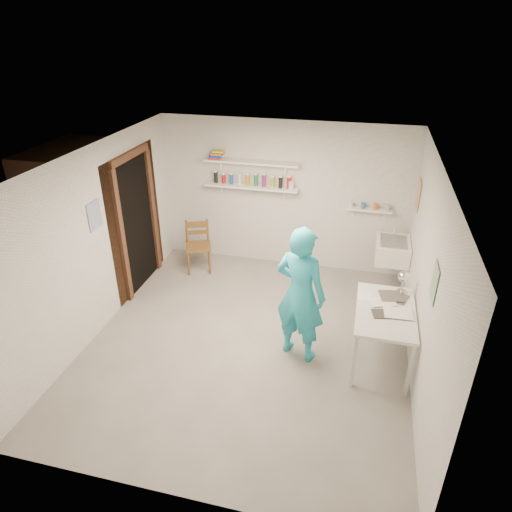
% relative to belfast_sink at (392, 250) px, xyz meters
% --- Properties ---
extents(floor, '(4.00, 4.50, 0.02)m').
position_rel_belfast_sink_xyz_m(floor, '(-1.75, -1.70, -0.71)').
color(floor, slate).
rests_on(floor, ground).
extents(ceiling, '(4.00, 4.50, 0.02)m').
position_rel_belfast_sink_xyz_m(ceiling, '(-1.75, -1.70, 1.71)').
color(ceiling, silver).
rests_on(ceiling, wall_back).
extents(wall_back, '(4.00, 0.02, 2.40)m').
position_rel_belfast_sink_xyz_m(wall_back, '(-1.75, 0.56, 0.50)').
color(wall_back, silver).
rests_on(wall_back, ground).
extents(wall_front, '(4.00, 0.02, 2.40)m').
position_rel_belfast_sink_xyz_m(wall_front, '(-1.75, -3.96, 0.50)').
color(wall_front, silver).
rests_on(wall_front, ground).
extents(wall_left, '(0.02, 4.50, 2.40)m').
position_rel_belfast_sink_xyz_m(wall_left, '(-3.76, -1.70, 0.50)').
color(wall_left, silver).
rests_on(wall_left, ground).
extents(wall_right, '(0.02, 4.50, 2.40)m').
position_rel_belfast_sink_xyz_m(wall_right, '(0.26, -1.70, 0.50)').
color(wall_right, silver).
rests_on(wall_right, ground).
extents(doorway_recess, '(0.02, 0.90, 2.00)m').
position_rel_belfast_sink_xyz_m(doorway_recess, '(-3.74, -0.65, 0.30)').
color(doorway_recess, black).
rests_on(doorway_recess, wall_left).
extents(corridor_box, '(1.40, 1.50, 2.10)m').
position_rel_belfast_sink_xyz_m(corridor_box, '(-4.45, -0.65, 0.35)').
color(corridor_box, brown).
rests_on(corridor_box, ground).
extents(door_lintel, '(0.06, 1.05, 0.10)m').
position_rel_belfast_sink_xyz_m(door_lintel, '(-3.72, -0.65, 1.35)').
color(door_lintel, brown).
rests_on(door_lintel, wall_left).
extents(door_jamb_near, '(0.06, 0.10, 2.00)m').
position_rel_belfast_sink_xyz_m(door_jamb_near, '(-3.72, -1.15, 0.30)').
color(door_jamb_near, brown).
rests_on(door_jamb_near, ground).
extents(door_jamb_far, '(0.06, 0.10, 2.00)m').
position_rel_belfast_sink_xyz_m(door_jamb_far, '(-3.72, -0.15, 0.30)').
color(door_jamb_far, brown).
rests_on(door_jamb_far, ground).
extents(shelf_lower, '(1.50, 0.22, 0.03)m').
position_rel_belfast_sink_xyz_m(shelf_lower, '(-2.25, 0.43, 0.65)').
color(shelf_lower, white).
rests_on(shelf_lower, wall_back).
extents(shelf_upper, '(1.50, 0.22, 0.03)m').
position_rel_belfast_sink_xyz_m(shelf_upper, '(-2.25, 0.43, 1.05)').
color(shelf_upper, white).
rests_on(shelf_upper, wall_back).
extents(ledge_shelf, '(0.70, 0.14, 0.03)m').
position_rel_belfast_sink_xyz_m(ledge_shelf, '(-0.40, 0.47, 0.42)').
color(ledge_shelf, white).
rests_on(ledge_shelf, wall_back).
extents(poster_left, '(0.01, 0.28, 0.36)m').
position_rel_belfast_sink_xyz_m(poster_left, '(-3.74, -1.65, 0.85)').
color(poster_left, '#334C7F').
rests_on(poster_left, wall_left).
extents(poster_right_a, '(0.01, 0.34, 0.42)m').
position_rel_belfast_sink_xyz_m(poster_right_a, '(0.24, 0.10, 0.85)').
color(poster_right_a, '#995933').
rests_on(poster_right_a, wall_right).
extents(poster_right_b, '(0.01, 0.30, 0.38)m').
position_rel_belfast_sink_xyz_m(poster_right_b, '(0.24, -2.25, 0.80)').
color(poster_right_b, '#3F724C').
rests_on(poster_right_b, wall_right).
extents(belfast_sink, '(0.48, 0.60, 0.30)m').
position_rel_belfast_sink_xyz_m(belfast_sink, '(0.00, 0.00, 0.00)').
color(belfast_sink, white).
rests_on(belfast_sink, wall_right).
extents(man, '(0.73, 0.59, 1.73)m').
position_rel_belfast_sink_xyz_m(man, '(-1.10, -1.77, 0.17)').
color(man, '#28B2CA').
rests_on(man, ground).
extents(wall_clock, '(0.31, 0.13, 0.31)m').
position_rel_belfast_sink_xyz_m(wall_clock, '(-1.17, -1.57, 0.46)').
color(wall_clock, '#CBB28A').
rests_on(wall_clock, man).
extents(wooden_chair, '(0.51, 0.50, 0.86)m').
position_rel_belfast_sink_xyz_m(wooden_chair, '(-3.03, -0.05, -0.27)').
color(wooden_chair, brown).
rests_on(wooden_chair, ground).
extents(work_table, '(0.67, 1.12, 0.75)m').
position_rel_belfast_sink_xyz_m(work_table, '(-0.11, -1.68, -0.33)').
color(work_table, silver).
rests_on(work_table, ground).
extents(desk_lamp, '(0.14, 0.14, 0.14)m').
position_rel_belfast_sink_xyz_m(desk_lamp, '(0.07, -1.24, 0.27)').
color(desk_lamp, white).
rests_on(desk_lamp, work_table).
extents(spray_cans, '(1.32, 0.06, 0.17)m').
position_rel_belfast_sink_xyz_m(spray_cans, '(-2.25, 0.43, 0.75)').
color(spray_cans, black).
rests_on(spray_cans, shelf_lower).
extents(book_stack, '(0.26, 0.14, 0.14)m').
position_rel_belfast_sink_xyz_m(book_stack, '(-2.81, 0.43, 1.14)').
color(book_stack, red).
rests_on(book_stack, shelf_upper).
extents(ledge_pots, '(0.48, 0.07, 0.09)m').
position_rel_belfast_sink_xyz_m(ledge_pots, '(-0.40, 0.47, 0.48)').
color(ledge_pots, silver).
rests_on(ledge_pots, ledge_shelf).
extents(papers, '(0.30, 0.22, 0.03)m').
position_rel_belfast_sink_xyz_m(papers, '(-0.11, -1.68, 0.06)').
color(papers, silver).
rests_on(papers, work_table).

